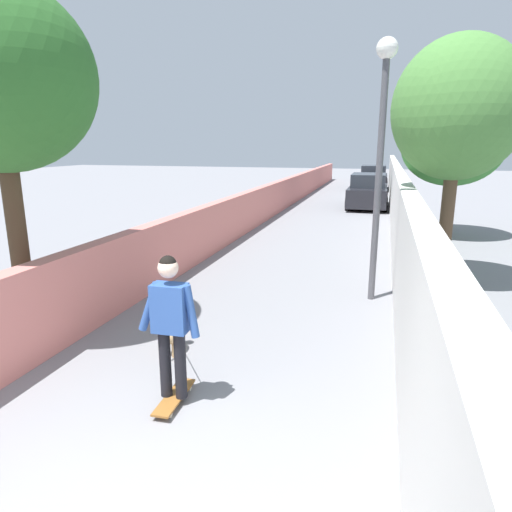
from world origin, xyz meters
TOP-DOWN VIEW (x-y plane):
  - ground_plane at (14.00, 0.00)m, footprint 80.00×80.00m
  - wall_left at (12.00, 2.42)m, footprint 48.00×0.30m
  - fence_right at (12.00, -2.42)m, footprint 48.00×0.30m
  - tree_right_near at (13.00, -3.91)m, footprint 3.04×3.04m
  - tree_right_mid at (7.50, -3.23)m, footprint 2.48×2.48m
  - lamp_post at (6.15, -1.87)m, footprint 0.36×0.36m
  - skateboard at (1.91, 0.15)m, footprint 0.81×0.24m
  - person_skateboarder at (1.91, 0.15)m, footprint 0.24×0.71m
  - dog at (3.08, 0.72)m, footprint 1.48×0.70m
  - car_near at (19.24, -1.27)m, footprint 4.17×1.80m
  - car_far at (28.07, -1.27)m, footprint 3.96×1.80m

SIDE VIEW (x-z plane):
  - ground_plane at x=14.00m, z-range 0.00..0.00m
  - skateboard at x=1.91m, z-range 0.03..0.11m
  - dog at x=3.08m, z-range -0.25..0.80m
  - wall_left at x=12.00m, z-range 0.00..1.31m
  - car_far at x=28.07m, z-range -0.06..1.48m
  - car_near at x=19.24m, z-range -0.05..1.49m
  - fence_right at x=12.00m, z-range 0.00..2.01m
  - person_skateboarder at x=1.91m, z-range 0.22..1.85m
  - tree_right_near at x=13.00m, z-range 0.78..4.82m
  - lamp_post at x=6.15m, z-range 0.82..5.40m
  - tree_right_mid at x=7.50m, z-range 1.05..5.90m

